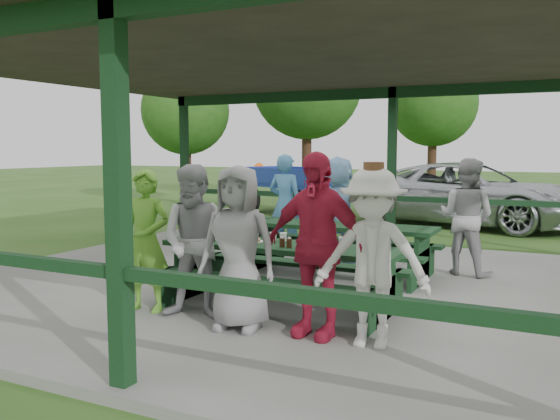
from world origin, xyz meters
The scene contains 19 objects.
ground centered at (0.00, 0.00, 0.00)m, with size 90.00×90.00×0.00m, color #295219.
concrete_slab centered at (0.00, 0.00, 0.05)m, with size 10.00×8.00×0.10m, color slate.
pavilion_structure centered at (0.00, 0.00, 3.17)m, with size 10.60×8.60×3.24m.
picnic_table_near centered at (0.11, -1.20, 0.58)m, with size 2.83×1.39×0.75m.
picnic_table_far centered at (0.05, 0.80, 0.58)m, with size 2.84×1.39×0.75m.
table_setting centered at (0.14, -1.17, 0.88)m, with size 2.27×0.45×0.10m.
contestant_green centered at (-1.21, -2.00, 0.91)m, with size 0.59×0.39×1.62m, color #559428.
contestant_grey_left centered at (-0.53, -1.98, 0.94)m, with size 0.82×0.64×1.69m, color #98989B.
contestant_grey_mid centered at (0.08, -2.13, 0.95)m, with size 0.83×0.54×1.69m, color gray.
contestant_red centered at (0.87, -1.99, 1.02)m, with size 1.07×0.45×1.83m, color #B21D39.
contestant_white_fedora centered at (1.47, -2.05, 0.94)m, with size 1.16×0.76×1.73m.
spectator_lblue centered at (-0.30, 1.76, 0.97)m, with size 1.60×0.51×1.73m, color #9AC8EE.
spectator_blue centered at (-1.43, 2.08, 0.98)m, with size 0.64×0.42×1.75m, color teal.
spectator_grey centered at (1.74, 1.65, 0.96)m, with size 0.83×0.65×1.71m, color #959598.
pickup_truck centered at (0.78, 8.20, 0.80)m, with size 2.64×5.73×1.59m, color silver.
farm_trailer centered at (-4.37, 8.61, 0.74)m, with size 4.19×2.86×1.49m.
tree_far_left centered at (-5.80, 12.93, 4.26)m, with size 4.02×4.02×6.29m.
tree_left centered at (-2.14, 17.40, 3.78)m, with size 3.58×3.58×5.59m.
tree_edge_left centered at (-9.12, 9.95, 3.23)m, with size 3.06×3.06×4.78m.
Camera 1 is at (3.11, -7.29, 1.96)m, focal length 38.00 mm.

